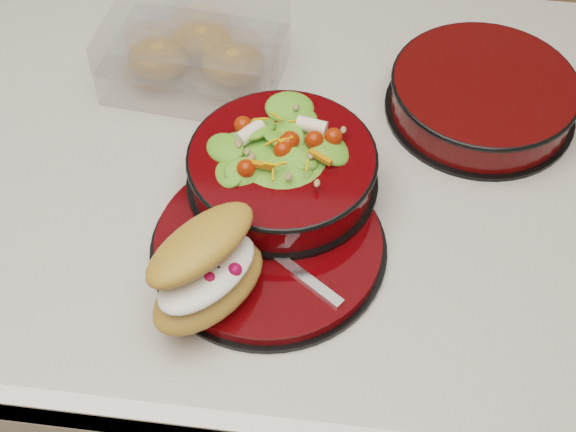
# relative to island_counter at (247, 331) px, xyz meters

# --- Properties ---
(island_counter) EXTENTS (1.24, 0.74, 0.90)m
(island_counter) POSITION_rel_island_counter_xyz_m (0.00, 0.00, 0.00)
(island_counter) COLOR white
(island_counter) RESTS_ON ground
(dinner_plate) EXTENTS (0.27, 0.27, 0.02)m
(dinner_plate) POSITION_rel_island_counter_xyz_m (0.07, -0.15, 0.46)
(dinner_plate) COLOR black
(dinner_plate) RESTS_ON island_counter
(salad_bowl) EXTENTS (0.23, 0.23, 0.10)m
(salad_bowl) POSITION_rel_island_counter_xyz_m (0.07, -0.06, 0.50)
(salad_bowl) COLOR black
(salad_bowl) RESTS_ON dinner_plate
(croissant) EXTENTS (0.15, 0.18, 0.09)m
(croissant) POSITION_rel_island_counter_xyz_m (0.01, -0.22, 0.51)
(croissant) COLOR #BD8039
(croissant) RESTS_ON dinner_plate
(fork) EXTENTS (0.15, 0.11, 0.00)m
(fork) POSITION_rel_island_counter_xyz_m (0.08, -0.17, 0.47)
(fork) COLOR silver
(fork) RESTS_ON dinner_plate
(pastry_box) EXTENTS (0.24, 0.19, 0.09)m
(pastry_box) POSITION_rel_island_counter_xyz_m (-0.07, 0.14, 0.49)
(pastry_box) COLOR white
(pastry_box) RESTS_ON island_counter
(extra_bowl) EXTENTS (0.25, 0.25, 0.05)m
(extra_bowl) POSITION_rel_island_counter_xyz_m (0.31, 0.12, 0.48)
(extra_bowl) COLOR black
(extra_bowl) RESTS_ON island_counter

